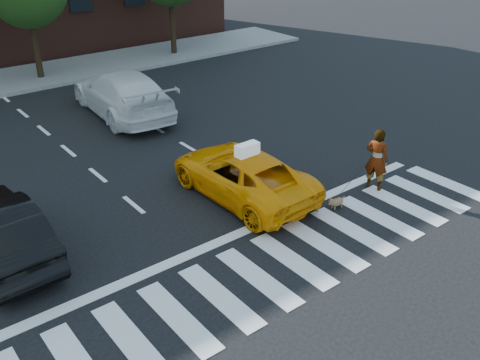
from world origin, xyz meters
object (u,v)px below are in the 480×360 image
object	(u,v)px
woman	(377,160)
dog	(336,202)
white_suv	(122,93)
taxi	(242,174)

from	to	relation	value
woman	dog	world-z (taller)	woman
white_suv	taxi	bearing A→B (deg)	91.82
white_suv	woman	world-z (taller)	woman
woman	dog	xyz separation A→B (m)	(-1.64, -0.11, -0.70)
taxi	woman	distance (m)	3.68
woman	dog	distance (m)	1.78
white_suv	dog	size ratio (longest dim) A/B	10.19
woman	taxi	bearing A→B (deg)	38.53
taxi	dog	xyz separation A→B (m)	(1.47, -2.07, -0.45)
taxi	white_suv	size ratio (longest dim) A/B	0.80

